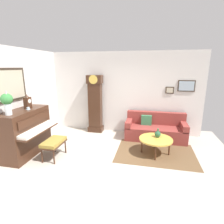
{
  "coord_description": "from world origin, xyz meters",
  "views": [
    {
      "loc": [
        0.94,
        -3.74,
        2.3
      ],
      "look_at": [
        -0.08,
        0.94,
        1.07
      ],
      "focal_mm": 28.54,
      "sensor_mm": 36.0,
      "label": 1
    }
  ],
  "objects_px": {
    "grandfather_clock": "(95,105)",
    "coffee_table": "(156,140)",
    "mantel_clock": "(28,102)",
    "couch": "(155,129)",
    "green_jug": "(158,134)",
    "flower_vase": "(7,101)",
    "teacup": "(28,109)",
    "piano_bench": "(54,143)",
    "piano": "(26,132)"
  },
  "relations": [
    {
      "from": "teacup",
      "to": "mantel_clock",
      "type": "bearing_deg",
      "value": 126.19
    },
    {
      "from": "grandfather_clock",
      "to": "teacup",
      "type": "bearing_deg",
      "value": -121.36
    },
    {
      "from": "couch",
      "to": "flower_vase",
      "type": "bearing_deg",
      "value": -145.77
    },
    {
      "from": "mantel_clock",
      "to": "green_jug",
      "type": "distance_m",
      "value": 3.58
    },
    {
      "from": "grandfather_clock",
      "to": "couch",
      "type": "height_order",
      "value": "grandfather_clock"
    },
    {
      "from": "couch",
      "to": "teacup",
      "type": "height_order",
      "value": "teacup"
    },
    {
      "from": "piano",
      "to": "teacup",
      "type": "relative_size",
      "value": 12.41
    },
    {
      "from": "piano_bench",
      "to": "teacup",
      "type": "bearing_deg",
      "value": 169.22
    },
    {
      "from": "piano",
      "to": "teacup",
      "type": "distance_m",
      "value": 0.64
    },
    {
      "from": "coffee_table",
      "to": "mantel_clock",
      "type": "relative_size",
      "value": 2.32
    },
    {
      "from": "piano_bench",
      "to": "flower_vase",
      "type": "distance_m",
      "value": 1.45
    },
    {
      "from": "flower_vase",
      "to": "teacup",
      "type": "bearing_deg",
      "value": 81.78
    },
    {
      "from": "mantel_clock",
      "to": "teacup",
      "type": "xyz_separation_m",
      "value": [
        0.08,
        -0.11,
        -0.15
      ]
    },
    {
      "from": "teacup",
      "to": "couch",
      "type": "bearing_deg",
      "value": 27.69
    },
    {
      "from": "grandfather_clock",
      "to": "couch",
      "type": "distance_m",
      "value": 2.21
    },
    {
      "from": "piano_bench",
      "to": "grandfather_clock",
      "type": "height_order",
      "value": "grandfather_clock"
    },
    {
      "from": "piano",
      "to": "piano_bench",
      "type": "relative_size",
      "value": 2.06
    },
    {
      "from": "green_jug",
      "to": "flower_vase",
      "type": "bearing_deg",
      "value": -159.06
    },
    {
      "from": "teacup",
      "to": "coffee_table",
      "type": "bearing_deg",
      "value": 10.77
    },
    {
      "from": "flower_vase",
      "to": "green_jug",
      "type": "relative_size",
      "value": 2.42
    },
    {
      "from": "grandfather_clock",
      "to": "couch",
      "type": "relative_size",
      "value": 1.07
    },
    {
      "from": "piano_bench",
      "to": "mantel_clock",
      "type": "distance_m",
      "value": 1.3
    },
    {
      "from": "couch",
      "to": "grandfather_clock",
      "type": "bearing_deg",
      "value": 173.71
    },
    {
      "from": "couch",
      "to": "teacup",
      "type": "relative_size",
      "value": 16.38
    },
    {
      "from": "piano",
      "to": "coffee_table",
      "type": "xyz_separation_m",
      "value": [
        3.38,
        0.72,
        -0.2
      ]
    },
    {
      "from": "piano_bench",
      "to": "couch",
      "type": "distance_m",
      "value": 3.17
    },
    {
      "from": "grandfather_clock",
      "to": "mantel_clock",
      "type": "relative_size",
      "value": 5.34
    },
    {
      "from": "teacup",
      "to": "green_jug",
      "type": "height_order",
      "value": "teacup"
    },
    {
      "from": "couch",
      "to": "coffee_table",
      "type": "distance_m",
      "value": 1.11
    },
    {
      "from": "grandfather_clock",
      "to": "mantel_clock",
      "type": "distance_m",
      "value": 2.29
    },
    {
      "from": "piano_bench",
      "to": "mantel_clock",
      "type": "xyz_separation_m",
      "value": [
        -0.82,
        0.25,
        0.98
      ]
    },
    {
      "from": "mantel_clock",
      "to": "flower_vase",
      "type": "relative_size",
      "value": 0.66
    },
    {
      "from": "grandfather_clock",
      "to": "teacup",
      "type": "xyz_separation_m",
      "value": [
        -1.2,
        -1.96,
        0.28
      ]
    },
    {
      "from": "coffee_table",
      "to": "teacup",
      "type": "xyz_separation_m",
      "value": [
        -3.29,
        -0.63,
        0.83
      ]
    },
    {
      "from": "couch",
      "to": "coffee_table",
      "type": "xyz_separation_m",
      "value": [
        -0.01,
        -1.11,
        0.1
      ]
    },
    {
      "from": "flower_vase",
      "to": "teacup",
      "type": "xyz_separation_m",
      "value": [
        0.08,
        0.57,
        -0.29
      ]
    },
    {
      "from": "couch",
      "to": "coffee_table",
      "type": "bearing_deg",
      "value": -90.37
    },
    {
      "from": "grandfather_clock",
      "to": "couch",
      "type": "bearing_deg",
      "value": -6.29
    },
    {
      "from": "piano",
      "to": "mantel_clock",
      "type": "relative_size",
      "value": 3.79
    },
    {
      "from": "grandfather_clock",
      "to": "coffee_table",
      "type": "relative_size",
      "value": 2.31
    },
    {
      "from": "grandfather_clock",
      "to": "mantel_clock",
      "type": "height_order",
      "value": "grandfather_clock"
    },
    {
      "from": "coffee_table",
      "to": "flower_vase",
      "type": "distance_m",
      "value": 3.75
    },
    {
      "from": "green_jug",
      "to": "teacup",
      "type": "bearing_deg",
      "value": -167.5
    },
    {
      "from": "piano",
      "to": "teacup",
      "type": "bearing_deg",
      "value": 46.77
    },
    {
      "from": "couch",
      "to": "teacup",
      "type": "bearing_deg",
      "value": -152.31
    },
    {
      "from": "coffee_table",
      "to": "flower_vase",
      "type": "height_order",
      "value": "flower_vase"
    },
    {
      "from": "coffee_table",
      "to": "teacup",
      "type": "height_order",
      "value": "teacup"
    },
    {
      "from": "green_jug",
      "to": "mantel_clock",
      "type": "bearing_deg",
      "value": -169.59
    },
    {
      "from": "grandfather_clock",
      "to": "flower_vase",
      "type": "xyz_separation_m",
      "value": [
        -1.28,
        -2.53,
        0.57
      ]
    },
    {
      "from": "piano",
      "to": "couch",
      "type": "distance_m",
      "value": 3.85
    }
  ]
}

